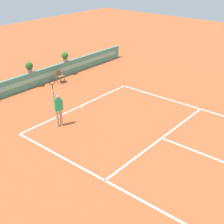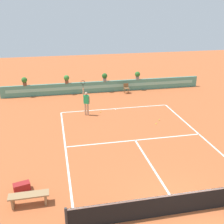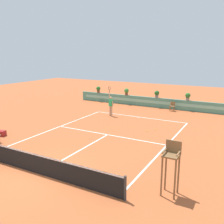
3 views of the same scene
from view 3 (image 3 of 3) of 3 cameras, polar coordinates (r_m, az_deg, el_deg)
name	(u,v)px [view 3 (image 3 of 3)]	position (r m, az deg, el deg)	size (l,w,h in m)	color
ground_plane	(105,136)	(16.60, -1.72, -5.61)	(60.00, 60.00, 0.00)	#B2562D
court_lines	(110,133)	(17.19, -0.51, -4.92)	(8.32, 11.94, 0.01)	white
net	(38,163)	(12.00, -16.69, -11.20)	(8.92, 0.10, 1.00)	#333333
back_wall_barrier	(156,103)	(25.68, 10.09, 2.14)	(18.00, 0.21, 1.00)	#4C8E7A
umpire_chair	(171,162)	(9.93, 13.43, -11.04)	(0.60, 0.60, 2.14)	brown
ball_kid_chair	(172,106)	(24.47, 13.65, 1.37)	(0.44, 0.44, 0.85)	brown
gear_bag	(0,133)	(18.27, -24.19, -4.44)	(0.70, 0.36, 0.36)	maroon
tennis_player	(111,104)	(21.65, -0.27, 1.77)	(0.58, 0.34, 2.58)	tan
tennis_ball_near_baseline	(123,116)	(21.64, 2.58, -1.01)	(0.07, 0.07, 0.07)	#CCE033
tennis_ball_mid_court	(147,131)	(17.82, 7.94, -4.28)	(0.07, 0.07, 0.07)	#CCE033
tennis_ball_by_sideline	(155,129)	(18.22, 9.92, -3.96)	(0.07, 0.07, 0.07)	#CCE033
potted_plant_centre	(157,94)	(25.51, 10.22, 4.14)	(0.48, 0.48, 0.72)	gray
potted_plant_left	(126,91)	(26.76, 3.34, 4.75)	(0.48, 0.48, 0.72)	brown
potted_plant_right	(188,96)	(24.73, 16.96, 3.49)	(0.48, 0.48, 0.72)	gray
potted_plant_far_left	(98,89)	(28.44, -3.15, 5.26)	(0.48, 0.48, 0.72)	brown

